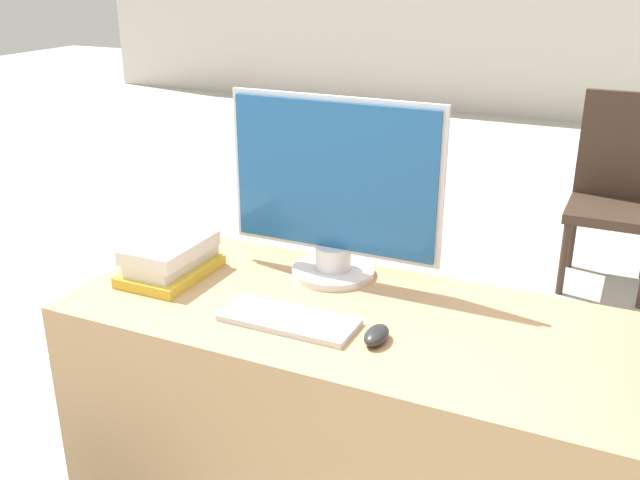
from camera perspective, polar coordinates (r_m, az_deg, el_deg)
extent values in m
cube|color=tan|center=(2.03, 2.09, -15.22)|extent=(1.46, 0.63, 0.75)
cylinder|color=silver|center=(2.03, 1.05, -2.53)|extent=(0.24, 0.24, 0.02)
cylinder|color=silver|center=(2.01, 1.06, -1.39)|extent=(0.10, 0.10, 0.07)
cube|color=silver|center=(1.94, 1.16, 5.13)|extent=(0.61, 0.01, 0.43)
cube|color=#1E5693|center=(1.93, 1.10, 5.10)|extent=(0.59, 0.02, 0.41)
cube|color=silver|center=(1.77, -2.50, -6.39)|extent=(0.34, 0.14, 0.02)
ellipsoid|color=#262626|center=(1.69, 4.54, -7.60)|extent=(0.05, 0.10, 0.04)
cube|color=gold|center=(2.07, -11.84, -2.44)|extent=(0.19, 0.28, 0.03)
cube|color=silver|center=(2.06, -11.75, -1.51)|extent=(0.14, 0.27, 0.03)
cube|color=silver|center=(2.04, -11.93, -0.59)|extent=(0.17, 0.26, 0.04)
cylinder|color=#38281E|center=(3.77, 18.89, -1.43)|extent=(0.04, 0.04, 0.38)
cylinder|color=#38281E|center=(4.13, 19.55, 0.44)|extent=(0.04, 0.04, 0.38)
cube|color=#38281E|center=(3.87, 22.39, 2.09)|extent=(0.44, 0.44, 0.05)
cube|color=#38281E|center=(3.98, 23.19, 6.98)|extent=(0.44, 0.04, 0.54)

